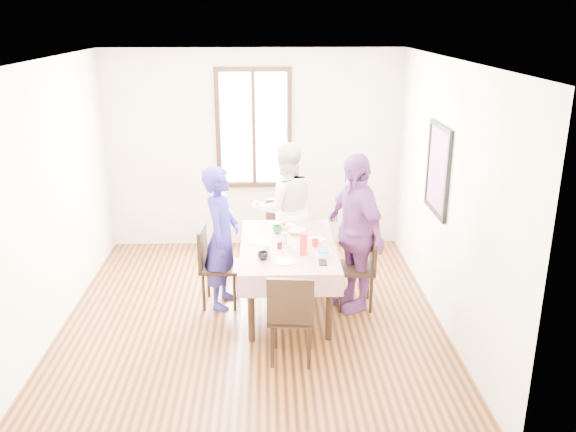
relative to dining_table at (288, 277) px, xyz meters
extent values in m
plane|color=black|center=(-0.39, -0.21, -0.38)|extent=(4.50, 4.50, 0.00)
plane|color=beige|center=(-0.39, 2.04, 0.98)|extent=(4.00, 0.00, 4.00)
plane|color=beige|center=(1.61, -0.21, 0.98)|extent=(0.00, 4.50, 4.50)
cube|color=black|center=(-0.39, 2.02, 1.27)|extent=(1.02, 0.06, 1.62)
cube|color=white|center=(-0.39, 2.03, 1.27)|extent=(0.90, 0.02, 1.50)
cube|color=red|center=(1.59, 0.09, 1.18)|extent=(0.04, 0.76, 0.96)
cube|color=black|center=(0.00, 0.00, 0.00)|extent=(0.89, 1.49, 0.75)
cube|color=#5C0611|center=(0.00, 0.00, 0.38)|extent=(1.01, 1.61, 0.01)
cube|color=black|center=(-0.74, 0.14, 0.08)|extent=(0.45, 0.45, 0.91)
cube|color=black|center=(0.74, 0.05, 0.08)|extent=(0.45, 0.45, 0.91)
cube|color=black|center=(0.00, 1.02, 0.08)|extent=(0.47, 0.47, 0.91)
cube|color=black|center=(0.00, -1.02, 0.08)|extent=(0.46, 0.46, 0.91)
imported|color=navy|center=(-0.72, 0.14, 0.42)|extent=(0.48, 0.64, 1.59)
imported|color=silver|center=(0.00, 1.01, 0.46)|extent=(0.93, 0.79, 1.67)
imported|color=#6F377F|center=(0.72, 0.05, 0.50)|extent=(0.79, 1.11, 1.75)
imported|color=black|center=(-0.27, -0.42, 0.43)|extent=(0.13, 0.13, 0.08)
imported|color=red|center=(0.29, -0.07, 0.43)|extent=(0.12, 0.12, 0.08)
imported|color=#0C7226|center=(-0.11, 0.36, 0.43)|extent=(0.15, 0.15, 0.09)
imported|color=white|center=(0.12, 0.33, 0.41)|extent=(0.21, 0.21, 0.05)
cube|color=red|center=(0.15, -0.29, 0.50)|extent=(0.07, 0.07, 0.23)
cylinder|color=white|center=(0.35, -0.38, 0.42)|extent=(0.14, 0.14, 0.07)
cylinder|color=black|center=(-0.09, -0.11, 0.43)|extent=(0.06, 0.06, 0.08)
cylinder|color=silver|center=(-0.23, -0.27, 0.44)|extent=(0.08, 0.08, 0.11)
cube|color=black|center=(0.33, -0.52, 0.39)|extent=(0.08, 0.16, 0.01)
cylinder|color=silver|center=(-0.04, 0.04, 0.45)|extent=(0.06, 0.06, 0.13)
cylinder|color=white|center=(-0.32, 0.08, 0.39)|extent=(0.20, 0.20, 0.01)
cylinder|color=white|center=(0.31, 0.12, 0.39)|extent=(0.20, 0.20, 0.01)
cylinder|color=white|center=(0.02, 0.56, 0.39)|extent=(0.20, 0.20, 0.01)
cylinder|color=white|center=(-0.04, -0.48, 0.39)|extent=(0.20, 0.20, 0.01)
cylinder|color=blue|center=(0.35, -0.38, 0.46)|extent=(0.12, 0.12, 0.01)
camera|label=1|loc=(-0.21, -6.00, 2.73)|focal=37.44mm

